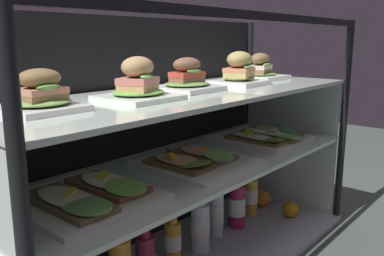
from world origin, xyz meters
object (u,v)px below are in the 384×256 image
at_px(plated_roll_sandwich_near_right_corner, 41,96).
at_px(juice_bottle_back_center, 216,212).
at_px(orange_fruit_beside_bottles, 262,198).
at_px(orange_fruit_near_left_post, 290,209).
at_px(juice_bottle_front_middle, 237,204).
at_px(plated_roll_sandwich_mid_right, 138,84).
at_px(juice_bottle_front_left_end, 173,240).
at_px(plated_roll_sandwich_left_of_center, 260,70).
at_px(juice_bottle_front_right_end, 251,195).
at_px(open_sandwich_tray_left_of_center, 88,195).
at_px(open_sandwich_tray_center, 265,136).
at_px(plated_roll_sandwich_mid_left, 239,71).
at_px(juice_bottle_near_post, 200,226).
at_px(open_sandwich_tray_mid_left, 195,160).
at_px(plated_roll_sandwich_right_of_center, 187,80).

bearing_deg(plated_roll_sandwich_near_right_corner, juice_bottle_back_center, 2.79).
height_order(orange_fruit_beside_bottles, orange_fruit_near_left_post, orange_fruit_beside_bottles).
xyz_separation_m(juice_bottle_back_center, juice_bottle_front_middle, (0.12, -0.02, 0.00)).
bearing_deg(orange_fruit_near_left_post, plated_roll_sandwich_mid_right, 174.33).
height_order(juice_bottle_front_left_end, juice_bottle_front_middle, juice_bottle_front_middle).
relative_size(plated_roll_sandwich_left_of_center, juice_bottle_front_right_end, 0.92).
distance_m(plated_roll_sandwich_left_of_center, juice_bottle_front_middle, 0.59).
distance_m(open_sandwich_tray_left_of_center, open_sandwich_tray_center, 0.89).
relative_size(plated_roll_sandwich_mid_left, open_sandwich_tray_center, 0.50).
relative_size(juice_bottle_front_left_end, orange_fruit_near_left_post, 2.89).
relative_size(juice_bottle_near_post, juice_bottle_front_right_end, 1.09).
distance_m(plated_roll_sandwich_near_right_corner, open_sandwich_tray_mid_left, 0.59).
distance_m(plated_roll_sandwich_near_right_corner, juice_bottle_front_left_end, 0.75).
bearing_deg(juice_bottle_near_post, juice_bottle_front_left_end, 169.55).
xyz_separation_m(plated_roll_sandwich_near_right_corner, plated_roll_sandwich_mid_right, (0.28, -0.03, 0.01)).
bearing_deg(plated_roll_sandwich_mid_left, open_sandwich_tray_left_of_center, -179.14).
xyz_separation_m(plated_roll_sandwich_mid_right, orange_fruit_near_left_post, (0.83, -0.08, -0.63)).
bearing_deg(open_sandwich_tray_mid_left, plated_roll_sandwich_left_of_center, 8.83).
distance_m(juice_bottle_near_post, orange_fruit_beside_bottles, 0.54).
distance_m(plated_roll_sandwich_mid_right, open_sandwich_tray_left_of_center, 0.34).
xyz_separation_m(open_sandwich_tray_center, orange_fruit_near_left_post, (0.13, -0.07, -0.35)).
xyz_separation_m(plated_roll_sandwich_mid_right, plated_roll_sandwich_left_of_center, (0.79, 0.08, -0.00)).
bearing_deg(open_sandwich_tray_mid_left, open_sandwich_tray_left_of_center, 179.63).
distance_m(open_sandwich_tray_left_of_center, juice_bottle_near_post, 0.59).
xyz_separation_m(plated_roll_sandwich_right_of_center, open_sandwich_tray_left_of_center, (-0.44, -0.04, -0.27)).
relative_size(plated_roll_sandwich_mid_right, open_sandwich_tray_left_of_center, 0.58).
relative_size(plated_roll_sandwich_right_of_center, juice_bottle_near_post, 0.82).
distance_m(plated_roll_sandwich_near_right_corner, juice_bottle_near_post, 0.82).
bearing_deg(plated_roll_sandwich_left_of_center, orange_fruit_beside_bottles, 3.61).
xyz_separation_m(juice_bottle_near_post, juice_bottle_back_center, (0.14, 0.03, -0.00)).
height_order(open_sandwich_tray_mid_left, orange_fruit_beside_bottles, open_sandwich_tray_mid_left).
bearing_deg(plated_roll_sandwich_mid_right, juice_bottle_near_post, 6.21).
height_order(juice_bottle_near_post, orange_fruit_beside_bottles, juice_bottle_near_post).
xyz_separation_m(plated_roll_sandwich_mid_right, juice_bottle_front_middle, (0.59, 0.05, -0.56)).
bearing_deg(plated_roll_sandwich_right_of_center, plated_roll_sandwich_mid_right, -172.10).
height_order(juice_bottle_back_center, juice_bottle_front_middle, juice_bottle_front_middle).
distance_m(plated_roll_sandwich_left_of_center, juice_bottle_front_right_end, 0.57).
height_order(juice_bottle_front_left_end, orange_fruit_beside_bottles, juice_bottle_front_left_end).
xyz_separation_m(plated_roll_sandwich_near_right_corner, juice_bottle_back_center, (0.75, 0.04, -0.56)).
height_order(plated_roll_sandwich_near_right_corner, orange_fruit_beside_bottles, plated_roll_sandwich_near_right_corner).
height_order(plated_roll_sandwich_left_of_center, juice_bottle_back_center, plated_roll_sandwich_left_of_center).
height_order(open_sandwich_tray_center, juice_bottle_front_right_end, open_sandwich_tray_center).
relative_size(plated_roll_sandwich_mid_right, plated_roll_sandwich_mid_left, 1.11).
bearing_deg(juice_bottle_near_post, open_sandwich_tray_left_of_center, -175.52).
bearing_deg(plated_roll_sandwich_mid_left, juice_bottle_near_post, 171.28).
height_order(juice_bottle_back_center, juice_bottle_front_right_end, juice_bottle_back_center).
distance_m(open_sandwich_tray_mid_left, juice_bottle_front_right_end, 0.58).
height_order(open_sandwich_tray_mid_left, juice_bottle_front_left_end, open_sandwich_tray_mid_left).
bearing_deg(open_sandwich_tray_center, orange_fruit_near_left_post, -29.18).
relative_size(plated_roll_sandwich_near_right_corner, open_sandwich_tray_mid_left, 0.50).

